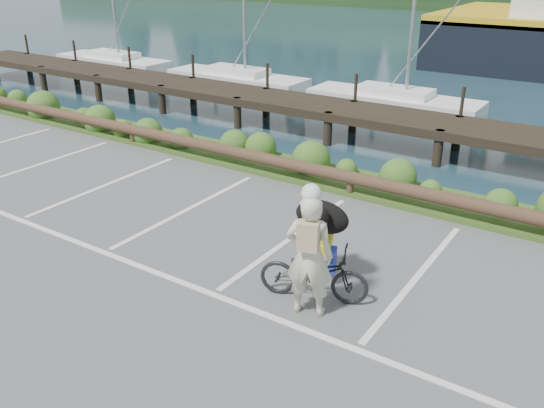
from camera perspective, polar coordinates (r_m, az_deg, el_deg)
The scene contains 6 objects.
ground at distance 9.87m, azimuth -4.40°, elevation -7.90°, with size 72.00×72.00×0.00m, color #4F5052.
vegetation_strip at distance 13.95m, azimuth 8.98°, elevation 1.92°, with size 34.00×1.60×0.10m, color #3D5B21.
log_rail at distance 13.38m, azimuth 7.69°, elevation 0.80°, with size 32.00×0.30×0.60m, color #443021, non-canonical shape.
bicycle at distance 9.25m, azimuth 4.16°, elevation -6.85°, with size 0.62×1.77×0.93m, color black.
cyclist at distance 8.64m, azimuth 3.72°, elevation -5.16°, with size 0.73×0.48×1.99m, color beige.
dog at distance 9.40m, azimuth 4.97°, elevation -1.27°, with size 0.95×0.46×0.55m, color black.
Camera 1 is at (5.25, -6.57, 5.16)m, focal length 38.00 mm.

